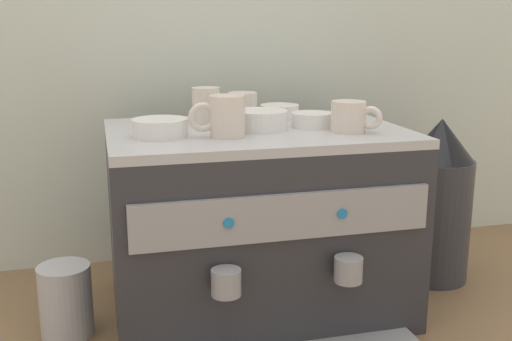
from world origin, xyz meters
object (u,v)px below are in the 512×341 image
ceramic_bowl_0 (279,112)px  ceramic_cup_3 (350,117)px  ceramic_cup_0 (207,106)px  milk_pitcher (66,301)px  ceramic_cup_2 (242,106)px  ceramic_bowl_3 (261,121)px  coffee_grinder (437,201)px  ceramic_bowl_2 (160,128)px  espresso_machine (257,222)px  ceramic_bowl_1 (312,120)px  ceramic_cup_1 (225,116)px

ceramic_bowl_0 → ceramic_cup_3: bearing=-66.3°
ceramic_cup_0 → milk_pitcher: (-0.33, -0.12, -0.39)m
ceramic_cup_2 → ceramic_bowl_3: size_ratio=0.90×
ceramic_cup_3 → ceramic_bowl_0: bearing=113.7°
ceramic_cup_0 → coffee_grinder: bearing=-4.5°
ceramic_cup_2 → ceramic_bowl_2: bearing=-140.1°
espresso_machine → ceramic_cup_0: (-0.09, 0.10, 0.25)m
ceramic_bowl_3 → milk_pitcher: ceramic_bowl_3 is taller
milk_pitcher → ceramic_cup_3: bearing=-6.2°
ceramic_cup_0 → ceramic_bowl_3: (0.10, -0.11, -0.02)m
ceramic_cup_0 → ceramic_bowl_1: ceramic_cup_0 is taller
ceramic_cup_1 → ceramic_cup_3: 0.27m
milk_pitcher → ceramic_cup_2: bearing=20.7°
ceramic_bowl_0 → coffee_grinder: 0.47m
espresso_machine → ceramic_cup_1: size_ratio=5.52×
ceramic_cup_2 → milk_pitcher: size_ratio=0.67×
milk_pitcher → ceramic_bowl_0: bearing=15.9°
espresso_machine → ceramic_bowl_2: ceramic_bowl_2 is taller
ceramic_cup_1 → ceramic_bowl_0: (0.17, 0.20, -0.03)m
milk_pitcher → ceramic_bowl_3: bearing=1.1°
ceramic_bowl_1 → ceramic_bowl_2: 0.34m
coffee_grinder → ceramic_bowl_3: bearing=-172.0°
ceramic_cup_2 → ceramic_cup_0: bearing=-156.9°
ceramic_cup_0 → ceramic_cup_2: bearing=23.1°
espresso_machine → milk_pitcher: espresso_machine is taller
ceramic_bowl_2 → ceramic_bowl_3: bearing=6.9°
ceramic_bowl_3 → ceramic_bowl_1: bearing=2.3°
ceramic_bowl_3 → coffee_grinder: bearing=8.0°
ceramic_cup_0 → ceramic_cup_3: ceramic_cup_0 is taller
ceramic_cup_3 → ceramic_bowl_2: bearing=173.2°
ceramic_cup_2 → ceramic_bowl_0: bearing=-8.8°
ceramic_cup_0 → coffee_grinder: ceramic_cup_0 is taller
ceramic_cup_0 → ceramic_cup_1: ceramic_cup_1 is taller
ceramic_cup_1 → coffee_grinder: ceramic_cup_1 is taller
ceramic_bowl_1 → coffee_grinder: size_ratio=0.22×
coffee_grinder → milk_pitcher: 0.92m
ceramic_cup_1 → coffee_grinder: 0.64m
coffee_grinder → milk_pitcher: bearing=-175.2°
ceramic_cup_0 → ceramic_bowl_3: size_ratio=0.89×
milk_pitcher → ceramic_bowl_1: bearing=1.4°
ceramic_cup_0 → coffee_grinder: (0.58, -0.05, -0.26)m
ceramic_cup_3 → coffee_grinder: size_ratio=0.23×
ceramic_bowl_0 → ceramic_bowl_1: (0.04, -0.13, -0.00)m
ceramic_bowl_3 → ceramic_cup_1: bearing=-145.4°
milk_pitcher → espresso_machine: bearing=2.9°
coffee_grinder → ceramic_bowl_2: bearing=-172.4°
ceramic_bowl_1 → ceramic_cup_1: bearing=-162.1°
ceramic_cup_2 → milk_pitcher: (-0.42, -0.16, -0.38)m
ceramic_bowl_2 → ceramic_bowl_3: 0.22m
ceramic_cup_1 → ceramic_bowl_2: ceramic_cup_1 is taller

